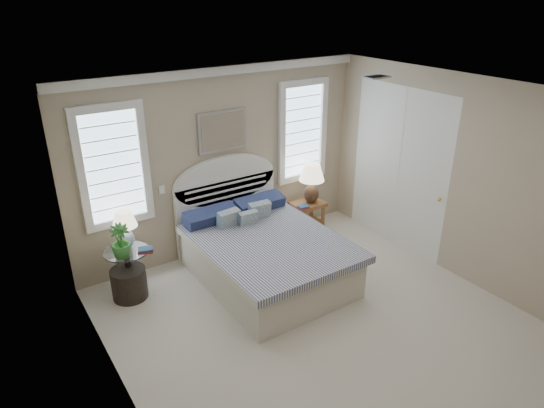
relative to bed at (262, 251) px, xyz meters
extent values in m
cube|color=beige|center=(0.00, -1.46, -0.39)|extent=(4.50, 5.00, 0.01)
cube|color=white|center=(0.00, -1.46, 2.31)|extent=(4.50, 5.00, 0.01)
cube|color=tan|center=(0.00, 1.04, 0.96)|extent=(4.50, 0.02, 2.70)
cube|color=tan|center=(-2.25, -1.46, 0.96)|extent=(0.02, 5.00, 2.70)
cube|color=tan|center=(2.25, -1.46, 0.96)|extent=(0.02, 5.00, 2.70)
cube|color=white|center=(0.00, 1.00, 2.25)|extent=(4.50, 0.08, 0.12)
cube|color=#B2B2B2|center=(1.20, -0.66, 2.29)|extent=(0.30, 0.20, 0.02)
cube|color=white|center=(-0.95, 1.03, 0.76)|extent=(0.08, 0.01, 0.12)
cube|color=#C9E9FF|center=(-1.55, 1.02, 1.21)|extent=(0.90, 0.06, 1.60)
cube|color=#C9E9FF|center=(1.40, 1.02, 1.21)|extent=(0.90, 0.06, 1.60)
cube|color=silver|center=(0.00, 1.00, 1.43)|extent=(0.74, 0.04, 0.58)
cube|color=white|center=(2.23, -0.26, 0.81)|extent=(0.02, 1.80, 2.40)
cube|color=beige|center=(0.00, -0.13, -0.11)|extent=(1.60, 2.10, 0.55)
cube|color=navy|center=(0.00, -0.18, 0.20)|extent=(1.72, 2.15, 0.10)
cube|color=white|center=(0.00, 0.98, 0.16)|extent=(1.62, 0.08, 1.10)
cube|color=#1D2449|center=(-0.40, 0.70, 0.34)|extent=(0.75, 0.31, 0.23)
cube|color=#1D2449|center=(0.40, 0.70, 0.34)|extent=(0.75, 0.31, 0.23)
cube|color=#36597A|center=(-0.25, 0.47, 0.32)|extent=(0.33, 0.20, 0.34)
cube|color=#36597A|center=(0.25, 0.47, 0.32)|extent=(0.33, 0.20, 0.34)
cube|color=#36597A|center=(0.00, 0.37, 0.30)|extent=(0.28, 0.14, 0.29)
cylinder|color=black|center=(-1.65, 0.59, -0.37)|extent=(0.32, 0.32, 0.03)
cylinder|color=black|center=(-1.65, 0.59, -0.09)|extent=(0.08, 0.08, 0.60)
cylinder|color=silver|center=(-1.65, 0.59, 0.23)|extent=(0.56, 0.56, 0.02)
cube|color=#935A30|center=(1.30, 0.69, 0.11)|extent=(0.50, 0.40, 0.06)
cube|color=#935A30|center=(1.30, 0.69, -0.21)|extent=(0.44, 0.34, 0.03)
cube|color=#935A30|center=(1.10, 0.54, -0.15)|extent=(0.04, 0.04, 0.47)
cube|color=#935A30|center=(1.10, 0.84, -0.15)|extent=(0.04, 0.04, 0.47)
cube|color=#935A30|center=(1.50, 0.54, -0.15)|extent=(0.04, 0.04, 0.47)
cube|color=#935A30|center=(1.50, 0.84, -0.15)|extent=(0.04, 0.04, 0.47)
cylinder|color=black|center=(-1.69, 0.51, -0.18)|extent=(0.58, 0.58, 0.40)
cylinder|color=silver|center=(-1.60, 0.68, 0.26)|extent=(0.12, 0.12, 0.03)
ellipsoid|color=silver|center=(-1.60, 0.68, 0.36)|extent=(0.22, 0.22, 0.24)
cylinder|color=gold|center=(-1.60, 0.68, 0.50)|extent=(0.03, 0.03, 0.09)
cylinder|color=black|center=(1.35, 0.67, 0.16)|extent=(0.16, 0.16, 0.03)
ellipsoid|color=black|center=(1.35, 0.67, 0.29)|extent=(0.29, 0.29, 0.30)
cylinder|color=gold|center=(1.35, 0.67, 0.47)|extent=(0.04, 0.04, 0.11)
imported|color=#3A6E2C|center=(-1.73, 0.47, 0.46)|extent=(0.26, 0.26, 0.43)
cube|color=maroon|center=(-1.45, 0.43, 0.26)|extent=(0.22, 0.20, 0.02)
cube|color=navy|center=(-1.45, 0.43, 0.28)|extent=(0.21, 0.19, 0.02)
cube|color=maroon|center=(1.10, 0.55, 0.16)|extent=(0.18, 0.14, 0.02)
cube|color=navy|center=(1.10, 0.55, 0.18)|extent=(0.17, 0.13, 0.02)
camera|label=1|loc=(-3.05, -4.83, 3.27)|focal=32.00mm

